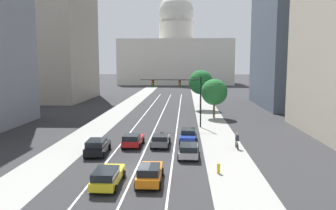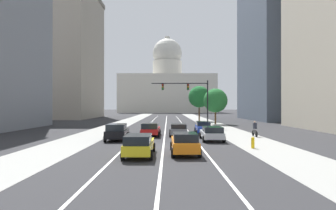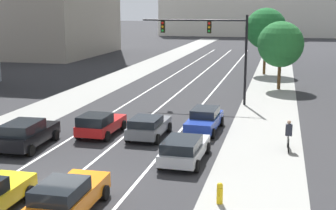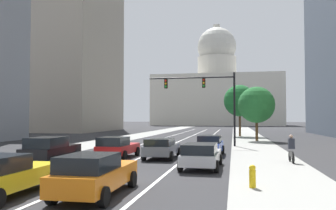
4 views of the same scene
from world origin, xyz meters
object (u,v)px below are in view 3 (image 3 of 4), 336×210
object	(u,v)px
car_blue	(205,119)
street_tree_near_right	(266,29)
car_black	(27,134)
traffic_signal_mast	(213,40)
car_orange	(67,197)
street_tree_mid_right	(281,44)
fire_hydrant	(220,193)
car_silver	(184,149)
car_red	(100,124)
cyclist	(289,136)
car_gray	(148,126)

from	to	relation	value
car_blue	street_tree_near_right	bearing A→B (deg)	-3.44
car_black	traffic_signal_mast	size ratio (longest dim) A/B	0.55
car_orange	street_tree_mid_right	distance (m)	32.28
car_blue	street_tree_mid_right	distance (m)	18.29
car_orange	traffic_signal_mast	world-z (taller)	traffic_signal_mast
traffic_signal_mast	car_orange	bearing A→B (deg)	-95.60
fire_hydrant	street_tree_mid_right	world-z (taller)	street_tree_mid_right
car_silver	car_red	xyz separation A→B (m)	(-6.13, 3.86, 0.02)
car_silver	traffic_signal_mast	world-z (taller)	traffic_signal_mast
car_silver	car_black	distance (m)	9.19
traffic_signal_mast	street_tree_mid_right	size ratio (longest dim) A/B	1.32
cyclist	street_tree_near_right	distance (m)	31.08
car_orange	car_black	distance (m)	9.88
cyclist	car_red	bearing A→B (deg)	86.20
car_red	cyclist	distance (m)	11.36
traffic_signal_mast	fire_hydrant	size ratio (longest dim) A/B	9.52
car_black	street_tree_near_right	world-z (taller)	street_tree_near_right
car_red	fire_hydrant	bearing A→B (deg)	-133.80
car_orange	car_blue	xyz separation A→B (m)	(3.06, 13.81, -0.01)
car_gray	cyclist	bearing A→B (deg)	-93.59
car_orange	car_black	size ratio (longest dim) A/B	0.97
car_black	car_gray	world-z (taller)	car_black
car_orange	cyclist	xyz separation A→B (m)	(8.28, 10.76, 0.07)
car_gray	car_blue	xyz separation A→B (m)	(3.07, 2.43, 0.03)
traffic_signal_mast	car_black	bearing A→B (deg)	-119.03
car_red	car_blue	xyz separation A→B (m)	(6.14, 2.66, 0.01)
cyclist	street_tree_mid_right	distance (m)	20.74
street_tree_mid_right	street_tree_near_right	size ratio (longest dim) A/B	0.84
car_black	car_blue	xyz separation A→B (m)	(9.19, 6.06, -0.07)
car_silver	car_gray	xyz separation A→B (m)	(-3.06, 4.09, -0.00)
car_blue	cyclist	bearing A→B (deg)	-118.32
car_silver	car_orange	xyz separation A→B (m)	(-3.06, -7.29, 0.04)
car_orange	street_tree_mid_right	xyz separation A→B (m)	(7.52, 31.18, 3.56)
car_red	street_tree_near_right	xyz separation A→B (m)	(8.79, 30.25, 4.60)
car_black	street_tree_near_right	distance (m)	35.95
car_black	street_tree_mid_right	distance (m)	27.34
car_gray	street_tree_mid_right	distance (m)	21.49
car_silver	car_gray	size ratio (longest dim) A/B	1.09
car_blue	traffic_signal_mast	world-z (taller)	traffic_signal_mast
car_blue	car_red	bearing A→B (deg)	115.49
car_gray	car_orange	bearing A→B (deg)	-179.23
car_silver	street_tree_mid_right	distance (m)	24.57
car_blue	car_silver	bearing A→B (deg)	-178.01
car_red	car_gray	size ratio (longest dim) A/B	0.99
car_black	street_tree_near_right	xyz separation A→B (m)	(11.84, 33.64, 4.53)
car_silver	car_blue	world-z (taller)	car_blue
fire_hydrant	street_tree_near_right	distance (m)	39.19
car_red	traffic_signal_mast	bearing A→B (deg)	-23.12
car_silver	street_tree_mid_right	bearing A→B (deg)	-9.44
car_orange	cyclist	distance (m)	13.57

